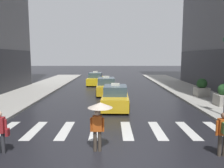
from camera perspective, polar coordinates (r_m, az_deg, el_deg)
ground_plane at (r=8.37m, az=-0.03°, el=-18.83°), size 160.00×160.00×0.00m
crosswalk_markings at (r=11.14m, az=0.05°, el=-12.03°), size 11.30×2.80×0.01m
taxi_lead at (r=15.68m, az=1.11°, el=-3.64°), size 2.02×4.58×1.80m
taxi_second at (r=21.40m, az=-1.29°, el=-0.73°), size 2.04×4.59×1.80m
taxi_third at (r=28.49m, az=-4.11°, el=1.24°), size 2.09×4.61×1.80m
pedestrian_with_umbrella at (r=8.39m, az=-3.17°, el=-7.71°), size 0.96×0.96×1.94m
pedestrian_with_handbag at (r=9.35m, az=-27.06°, el=-10.64°), size 0.60×0.24×1.65m
planter_mid_block at (r=20.90m, az=22.73°, el=-1.07°), size 1.10×1.10×1.60m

